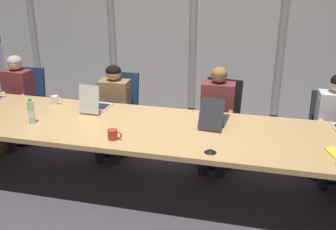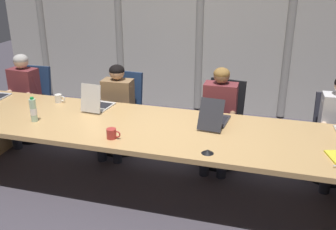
% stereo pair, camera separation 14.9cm
% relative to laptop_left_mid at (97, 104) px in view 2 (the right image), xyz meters
% --- Properties ---
extents(ground_plane, '(13.69, 13.69, 0.00)m').
position_rel_laptop_left_mid_xyz_m(ground_plane, '(0.65, -0.30, -0.81)').
color(ground_plane, '#47424C').
extents(conference_table, '(4.63, 1.14, 0.75)m').
position_rel_laptop_left_mid_xyz_m(conference_table, '(0.65, -0.30, -0.19)').
color(conference_table, tan).
rests_on(conference_table, ground_plane).
extents(curtain_backdrop, '(6.85, 0.17, 3.05)m').
position_rel_laptop_left_mid_xyz_m(curtain_backdrop, '(0.65, 2.29, 0.72)').
color(curtain_backdrop, beige).
rests_on(curtain_backdrop, ground_plane).
extents(laptop_left_mid, '(0.26, 0.40, 0.32)m').
position_rel_laptop_left_mid_xyz_m(laptop_left_mid, '(0.00, 0.00, 0.00)').
color(laptop_left_mid, beige).
rests_on(laptop_left_mid, conference_table).
extents(laptop_center, '(0.28, 0.50, 0.31)m').
position_rel_laptop_left_mid_xyz_m(laptop_center, '(1.33, -0.06, -0.00)').
color(laptop_center, '#2D2D33').
rests_on(laptop_center, conference_table).
extents(office_chair_left_end, '(0.60, 0.60, 0.95)m').
position_rel_laptop_left_mid_xyz_m(office_chair_left_end, '(-1.32, 0.62, -0.46)').
color(office_chair_left_end, navy).
rests_on(office_chair_left_end, ground_plane).
extents(office_chair_left_mid, '(0.60, 0.60, 0.97)m').
position_rel_laptop_left_mid_xyz_m(office_chair_left_mid, '(0.02, 0.63, -0.45)').
color(office_chair_left_mid, navy).
rests_on(office_chair_left_mid, ground_plane).
extents(office_chair_center, '(0.60, 0.61, 0.97)m').
position_rel_laptop_left_mid_xyz_m(office_chair_center, '(1.32, 0.63, -0.45)').
color(office_chair_center, black).
rests_on(office_chair_center, ground_plane).
extents(office_chair_right_mid, '(0.60, 0.60, 0.91)m').
position_rel_laptop_left_mid_xyz_m(office_chair_right_mid, '(2.59, 0.62, -0.47)').
color(office_chair_right_mid, '#2D2D38').
rests_on(office_chair_right_mid, ground_plane).
extents(person_left_end, '(0.41, 0.57, 1.17)m').
position_rel_laptop_left_mid_xyz_m(person_left_end, '(-1.35, 0.47, -0.15)').
color(person_left_end, brown).
rests_on(person_left_end, ground_plane).
extents(person_left_mid, '(0.39, 0.56, 1.12)m').
position_rel_laptop_left_mid_xyz_m(person_left_mid, '(0.02, 0.46, -0.17)').
color(person_left_mid, olive).
rests_on(person_left_mid, ground_plane).
extents(person_center, '(0.40, 0.55, 1.18)m').
position_rel_laptop_left_mid_xyz_m(person_center, '(1.30, 0.47, -0.15)').
color(person_center, brown).
rests_on(person_center, ground_plane).
extents(water_bottle_primary, '(0.07, 0.07, 0.26)m').
position_rel_laptop_left_mid_xyz_m(water_bottle_primary, '(-0.47, -0.50, 0.06)').
color(water_bottle_primary, '#ADD1B2').
rests_on(water_bottle_primary, conference_table).
extents(coffee_mug_near, '(0.14, 0.09, 0.10)m').
position_rel_laptop_left_mid_xyz_m(coffee_mug_near, '(0.47, -0.67, -0.01)').
color(coffee_mug_near, '#B2332D').
rests_on(coffee_mug_near, conference_table).
extents(coffee_mug_far, '(0.13, 0.08, 0.10)m').
position_rel_laptop_left_mid_xyz_m(coffee_mug_far, '(-0.54, 0.08, -0.01)').
color(coffee_mug_far, white).
rests_on(coffee_mug_far, conference_table).
extents(conference_mic_left_side, '(0.11, 0.11, 0.03)m').
position_rel_laptop_left_mid_xyz_m(conference_mic_left_side, '(1.39, -0.72, -0.04)').
color(conference_mic_left_side, black).
rests_on(conference_mic_left_side, conference_table).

